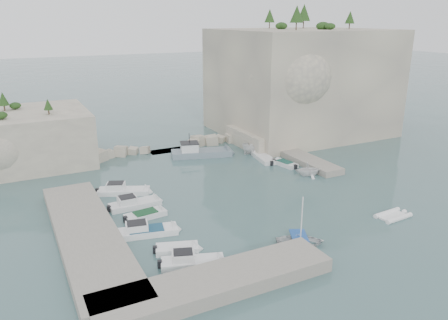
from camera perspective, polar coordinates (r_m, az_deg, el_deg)
name	(u,v)px	position (r m, az deg, el deg)	size (l,w,h in m)	color
ground	(249,202)	(46.91, 3.33, -5.52)	(400.00, 400.00, 0.00)	#456767
cliff_east	(300,82)	(75.62, 9.92, 10.04)	(26.00, 22.00, 17.00)	beige
cliff_terrace	(264,137)	(67.44, 5.26, 2.97)	(8.00, 10.00, 2.50)	beige
outcrop_west	(26,138)	(63.92, -24.45, 2.63)	(16.00, 14.00, 7.00)	beige
quay_west	(87,236)	(40.67, -17.40, -9.43)	(5.00, 24.00, 1.10)	#9E9689
quay_south	(216,282)	(32.77, -1.01, -15.70)	(18.00, 4.00, 1.10)	#9E9689
ledge_east	(297,156)	(61.62, 9.56, 0.50)	(3.00, 16.00, 0.80)	#9E9689
breakwater	(169,146)	(65.16, -7.17, 1.86)	(28.00, 3.00, 1.40)	beige
motorboat_a	(124,193)	(50.35, -12.93, -4.28)	(6.21, 1.85, 1.40)	white
motorboat_b	(135,207)	(46.71, -11.51, -5.99)	(5.76, 1.89, 1.40)	white
motorboat_c	(146,217)	(44.13, -10.20, -7.39)	(4.42, 1.61, 0.70)	silver
motorboat_d	(147,234)	(40.87, -10.06, -9.55)	(6.15, 1.83, 1.40)	white
motorboat_e	(177,252)	(37.78, -6.12, -11.81)	(3.90, 1.60, 0.70)	white
motorboat_f	(193,265)	(35.82, -4.09, -13.57)	(5.50, 1.64, 1.40)	white
rowboat	(300,245)	(39.17, 9.92, -10.84)	(2.99, 4.18, 0.87)	white
inflatable_dinghy	(393,217)	(46.57, 21.17, -6.98)	(3.77, 1.83, 0.44)	white
tender_east_a	(308,175)	(55.61, 10.95, -1.97)	(2.95, 3.42, 1.80)	white
tender_east_b	(285,166)	(58.73, 7.92, -0.72)	(4.14, 1.41, 0.70)	silver
tender_east_c	(264,160)	(60.75, 5.22, 0.03)	(5.63, 1.82, 0.70)	silver
tender_east_d	(258,153)	(63.88, 4.43, 0.96)	(1.94, 5.15, 1.99)	silver
work_boat	(202,156)	(62.27, -2.96, 0.54)	(9.28, 2.74, 2.20)	slate
rowboat_mast	(302,218)	(38.02, 10.12, -7.50)	(0.10, 0.10, 4.20)	white
vegetation	(272,23)	(73.12, 6.24, 17.35)	(53.48, 13.88, 13.40)	#1E4219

